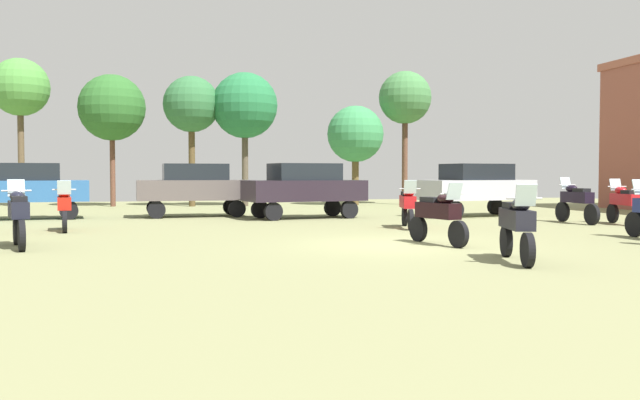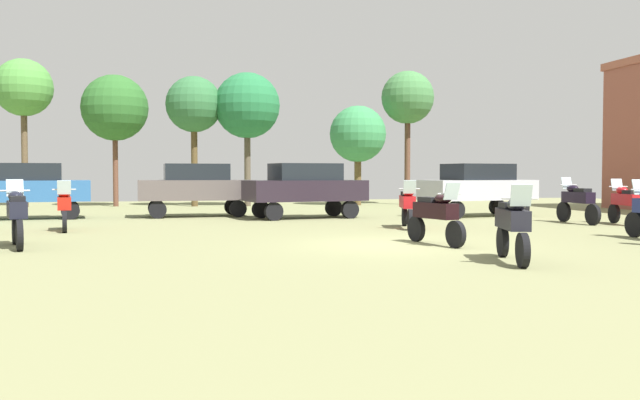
{
  "view_description": "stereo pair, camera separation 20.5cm",
  "coord_description": "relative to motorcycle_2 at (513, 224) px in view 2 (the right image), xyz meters",
  "views": [
    {
      "loc": [
        -5.19,
        -14.39,
        1.65
      ],
      "look_at": [
        -0.47,
        6.41,
        0.8
      ],
      "focal_mm": 37.39,
      "sensor_mm": 36.0,
      "label": 1
    },
    {
      "loc": [
        -4.99,
        -14.44,
        1.65
      ],
      "look_at": [
        -0.47,
        6.41,
        0.8
      ],
      "focal_mm": 37.39,
      "sensor_mm": 36.0,
      "label": 2
    }
  ],
  "objects": [
    {
      "name": "ground_plane",
      "position": [
        -1.06,
        3.28,
        -0.72
      ],
      "size": [
        44.0,
        52.0,
        0.02
      ],
      "color": "#7F8055"
    },
    {
      "name": "motorcycle_2",
      "position": [
        0.0,
        0.0,
        0.0
      ],
      "size": [
        0.78,
        2.12,
        1.45
      ],
      "rotation": [
        0.0,
        0.0,
        2.88
      ],
      "color": "black",
      "rests_on": "ground"
    },
    {
      "name": "motorcycle_3",
      "position": [
        -9.15,
        8.89,
        -0.0
      ],
      "size": [
        0.66,
        2.08,
        1.45
      ],
      "rotation": [
        0.0,
        0.0,
        3.29
      ],
      "color": "black",
      "rests_on": "ground"
    },
    {
      "name": "motorcycle_4",
      "position": [
        7.97,
        7.44,
        0.01
      ],
      "size": [
        0.68,
        2.22,
        1.46
      ],
      "rotation": [
        0.0,
        0.0,
        -0.16
      ],
      "color": "black",
      "rests_on": "ground"
    },
    {
      "name": "motorcycle_6",
      "position": [
        6.81,
        8.31,
        0.03
      ],
      "size": [
        0.62,
        2.24,
        1.51
      ],
      "rotation": [
        0.0,
        0.0,
        0.02
      ],
      "color": "black",
      "rests_on": "ground"
    },
    {
      "name": "motorcycle_7",
      "position": [
        -9.47,
        4.55,
        0.02
      ],
      "size": [
        0.79,
        2.15,
        1.5
      ],
      "rotation": [
        0.0,
        0.0,
        0.27
      ],
      "color": "black",
      "rests_on": "ground"
    },
    {
      "name": "motorcycle_8",
      "position": [
        0.73,
        7.72,
        -0.0
      ],
      "size": [
        0.76,
        2.13,
        1.44
      ],
      "rotation": [
        0.0,
        0.0,
        2.91
      ],
      "color": "black",
      "rests_on": "ground"
    },
    {
      "name": "motorcycle_10",
      "position": [
        -0.22,
        3.14,
        -0.0
      ],
      "size": [
        0.75,
        2.13,
        1.44
      ],
      "rotation": [
        0.0,
        0.0,
        3.37
      ],
      "color": "black",
      "rests_on": "ground"
    },
    {
      "name": "car_1",
      "position": [
        -5.28,
        14.42,
        0.46
      ],
      "size": [
        4.39,
        2.04,
        2.0
      ],
      "rotation": [
        0.0,
        0.0,
        1.63
      ],
      "color": "black",
      "rests_on": "ground"
    },
    {
      "name": "car_2",
      "position": [
        -11.26,
        14.28,
        0.46
      ],
      "size": [
        4.51,
        2.4,
        2.0
      ],
      "rotation": [
        0.0,
        0.0,
        1.72
      ],
      "color": "black",
      "rests_on": "ground"
    },
    {
      "name": "car_3",
      "position": [
        5.15,
        12.22,
        0.46
      ],
      "size": [
        4.56,
        2.57,
        2.0
      ],
      "rotation": [
        0.0,
        0.0,
        1.76
      ],
      "color": "black",
      "rests_on": "ground"
    },
    {
      "name": "car_4",
      "position": [
        -1.43,
        12.63,
        0.46
      ],
      "size": [
        4.56,
        2.58,
        2.0
      ],
      "rotation": [
        0.0,
        0.0,
        1.76
      ],
      "color": "black",
      "rests_on": "ground"
    },
    {
      "name": "tree_1",
      "position": [
        5.88,
        22.09,
        4.84
      ],
      "size": [
        2.76,
        2.76,
        7.0
      ],
      "color": "brown",
      "rests_on": "ground"
    },
    {
      "name": "tree_2",
      "position": [
        3.15,
        22.0,
        2.93
      ],
      "size": [
        2.91,
        2.91,
        5.13
      ],
      "color": "brown",
      "rests_on": "ground"
    },
    {
      "name": "tree_4",
      "position": [
        -13.25,
        23.69,
        5.04
      ],
      "size": [
        2.79,
        2.79,
        7.21
      ],
      "color": "brown",
      "rests_on": "ground"
    },
    {
      "name": "tree_5",
      "position": [
        -2.52,
        22.27,
        4.29
      ],
      "size": [
        3.28,
        3.28,
        6.68
      ],
      "color": "#4E4435",
      "rests_on": "ground"
    },
    {
      "name": "tree_6",
      "position": [
        -8.97,
        23.33,
        4.15
      ],
      "size": [
        3.26,
        3.26,
        6.52
      ],
      "color": "brown",
      "rests_on": "ground"
    },
    {
      "name": "tree_7",
      "position": [
        -5.13,
        22.52,
        4.3
      ],
      "size": [
        2.77,
        2.77,
        6.45
      ],
      "color": "brown",
      "rests_on": "ground"
    }
  ]
}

